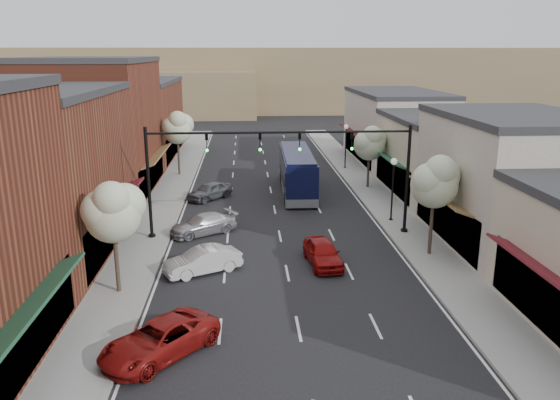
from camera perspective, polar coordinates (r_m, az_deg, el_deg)
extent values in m
plane|color=black|center=(27.21, 1.10, -9.28)|extent=(160.00, 160.00, 0.00)
cube|color=gray|center=(45.04, -11.63, 0.49)|extent=(2.80, 73.00, 0.15)
cube|color=gray|center=(45.83, 9.66, 0.85)|extent=(2.80, 73.00, 0.15)
cube|color=gray|center=(44.87, -9.85, 0.53)|extent=(0.25, 73.00, 0.17)
cube|color=gray|center=(45.53, 7.94, 0.82)|extent=(0.25, 73.00, 0.17)
cube|color=black|center=(20.86, -26.54, -14.19)|extent=(0.60, 11.90, 2.60)
cube|color=#1D482F|center=(19.91, -24.90, -10.57)|extent=(1.07, 9.80, 0.49)
cube|color=brown|center=(33.69, -24.85, 2.18)|extent=(9.00, 14.00, 9.00)
cube|color=#2D2D30|center=(33.06, -25.76, 10.13)|extent=(9.20, 14.10, 0.40)
cube|color=black|center=(33.14, -17.50, -2.50)|extent=(0.60, 11.90, 2.60)
cube|color=#57131B|center=(32.54, -16.34, 0.03)|extent=(1.07, 9.80, 0.49)
cube|color=brown|center=(46.69, -18.96, 6.98)|extent=(9.00, 14.00, 10.50)
cube|color=#2D2D30|center=(46.30, -19.56, 13.66)|extent=(9.20, 14.10, 0.40)
cube|color=black|center=(46.40, -13.57, 2.75)|extent=(0.60, 11.90, 2.60)
cube|color=brown|center=(45.98, -12.70, 4.60)|extent=(1.07, 9.80, 0.49)
cube|color=brown|center=(62.31, -15.13, 7.99)|extent=(9.00, 18.00, 8.00)
cube|color=#2D2D30|center=(61.96, -15.41, 11.84)|extent=(9.20, 18.10, 0.40)
cube|color=black|center=(61.95, -11.15, 5.94)|extent=(0.60, 15.30, 2.60)
cube|color=#1D482F|center=(61.64, -10.48, 7.34)|extent=(1.07, 12.60, 0.49)
cube|color=#57131B|center=(23.38, 26.05, -6.90)|extent=(1.07, 8.40, 0.49)
cube|color=#C0B2A4|center=(35.38, 23.14, 1.69)|extent=(8.00, 12.00, 7.50)
cube|color=#2D2D30|center=(34.75, 23.82, 8.03)|extent=(8.20, 12.10, 0.40)
cube|color=black|center=(34.41, 17.26, -1.83)|extent=(0.60, 10.20, 2.60)
cube|color=brown|center=(33.74, 16.18, 0.57)|extent=(1.07, 8.40, 0.49)
cube|color=#BBAE95|center=(46.30, 16.50, 4.29)|extent=(8.00, 12.00, 6.00)
cube|color=#2D2D30|center=(45.83, 16.80, 8.21)|extent=(8.20, 12.10, 0.40)
cube|color=black|center=(45.44, 11.97, 2.58)|extent=(0.60, 10.20, 2.60)
cube|color=#1D482F|center=(44.93, 11.09, 4.44)|extent=(1.07, 8.40, 0.49)
cube|color=#C0B2A4|center=(59.38, 11.95, 7.36)|extent=(8.00, 16.00, 7.00)
cube|color=#2D2D30|center=(59.01, 12.15, 10.92)|extent=(8.20, 16.10, 0.40)
cube|color=black|center=(58.78, 8.35, 5.58)|extent=(0.60, 13.60, 2.60)
cube|color=#57131B|center=(58.39, 7.64, 7.03)|extent=(1.07, 11.20, 0.49)
cube|color=#7A6647|center=(114.81, -2.75, 12.57)|extent=(120.00, 30.00, 12.00)
cube|color=#7A6647|center=(105.44, -16.56, 10.64)|extent=(50.00, 20.00, 8.00)
cylinder|color=black|center=(35.97, 12.83, -3.20)|extent=(0.44, 0.44, 0.30)
cylinder|color=black|center=(35.08, 13.15, 2.00)|extent=(0.20, 0.20, 7.00)
cylinder|color=black|center=(33.57, 6.87, 7.09)|extent=(8.00, 0.14, 0.14)
imported|color=black|center=(33.74, 7.51, 6.08)|extent=(0.18, 0.46, 1.10)
sphere|color=#19E533|center=(33.69, 7.52, 5.34)|extent=(0.18, 0.18, 0.18)
imported|color=black|center=(33.26, 2.06, 6.07)|extent=(0.18, 0.46, 1.10)
sphere|color=#19E533|center=(33.22, 2.08, 5.32)|extent=(0.18, 0.18, 0.18)
cylinder|color=black|center=(35.01, -13.22, -3.74)|extent=(0.44, 0.44, 0.30)
cylinder|color=black|center=(34.09, -13.56, 1.59)|extent=(0.20, 0.20, 7.00)
cylinder|color=black|center=(33.06, -7.00, 6.97)|extent=(8.00, 0.14, 0.14)
imported|color=black|center=(33.17, -7.66, 5.92)|extent=(0.18, 0.46, 1.10)
sphere|color=#19E533|center=(33.13, -7.65, 5.17)|extent=(0.18, 0.18, 0.18)
imported|color=black|center=(33.11, -2.10, 6.03)|extent=(0.18, 0.46, 1.10)
sphere|color=#19E533|center=(33.06, -2.08, 5.28)|extent=(0.18, 0.18, 0.18)
cylinder|color=#47382B|center=(31.94, 15.52, -2.52)|extent=(0.20, 0.20, 3.71)
sphere|color=beige|center=(31.33, 15.82, 1.52)|extent=(2.60, 2.60, 2.60)
sphere|color=beige|center=(31.67, 16.56, 2.48)|extent=(2.00, 2.00, 2.00)
sphere|color=beige|center=(30.84, 15.35, 2.01)|extent=(1.90, 1.90, 1.90)
sphere|color=beige|center=(30.71, 16.42, 2.99)|extent=(1.70, 1.70, 1.70)
cylinder|color=#47382B|center=(46.87, 9.21, 3.18)|extent=(0.20, 0.20, 3.33)
sphere|color=beige|center=(46.49, 9.32, 5.69)|extent=(2.60, 2.60, 2.60)
sphere|color=beige|center=(46.83, 9.86, 6.25)|extent=(2.00, 2.00, 2.00)
sphere|color=beige|center=(46.06, 8.93, 6.01)|extent=(1.90, 1.90, 1.90)
sphere|color=beige|center=(45.90, 9.62, 6.61)|extent=(1.70, 1.70, 1.70)
cylinder|color=#47382B|center=(27.15, -16.71, -5.98)|extent=(0.20, 0.20, 3.52)
sphere|color=beige|center=(26.46, -17.07, -1.53)|extent=(2.60, 2.60, 2.60)
sphere|color=beige|center=(26.52, -15.95, -0.42)|extent=(2.00, 2.00, 2.00)
sphere|color=beige|center=(26.19, -18.12, -1.04)|extent=(1.90, 1.90, 1.90)
sphere|color=beige|center=(25.74, -17.25, 0.03)|extent=(1.70, 1.70, 1.70)
cylinder|color=#47382B|center=(51.90, -10.54, 4.57)|extent=(0.20, 0.20, 3.84)
sphere|color=beige|center=(51.52, -10.67, 7.19)|extent=(2.60, 2.60, 2.60)
sphere|color=beige|center=(51.69, -10.11, 7.78)|extent=(2.00, 2.00, 2.00)
sphere|color=beige|center=(51.23, -11.18, 7.53)|extent=(1.90, 1.90, 1.90)
sphere|color=beige|center=(50.89, -10.68, 8.19)|extent=(1.70, 1.70, 1.70)
cylinder|color=black|center=(38.22, 11.50, -2.11)|extent=(0.28, 0.28, 0.20)
cylinder|color=black|center=(37.71, 11.65, 0.65)|extent=(0.12, 0.12, 4.00)
sphere|color=white|center=(37.23, 11.83, 3.96)|extent=(0.44, 0.44, 0.44)
cylinder|color=black|center=(54.76, 6.79, 3.33)|extent=(0.28, 0.28, 0.20)
cylinder|color=black|center=(54.40, 6.86, 5.29)|extent=(0.12, 0.12, 4.00)
sphere|color=white|center=(54.06, 6.93, 7.60)|extent=(0.44, 0.44, 0.44)
cube|color=black|center=(45.09, 1.78, 3.14)|extent=(2.67, 11.19, 2.80)
cube|color=#595B60|center=(45.39, 1.77, 1.48)|extent=(2.69, 11.21, 0.65)
cube|color=black|center=(45.01, 1.78, 3.61)|extent=(2.71, 10.30, 1.02)
cube|color=black|center=(44.81, 1.80, 4.95)|extent=(2.47, 10.74, 0.23)
cube|color=black|center=(39.60, 2.36, 2.26)|extent=(1.93, 0.13, 1.11)
cylinder|color=black|center=(41.56, 0.65, 0.16)|extent=(0.32, 0.97, 0.97)
cylinder|color=black|center=(41.73, 3.65, 0.19)|extent=(0.32, 0.97, 0.97)
cylinder|color=black|center=(48.76, 0.18, 2.42)|extent=(0.32, 0.97, 0.97)
cylinder|color=black|center=(48.91, 2.75, 2.45)|extent=(0.32, 0.97, 0.97)
cylinder|color=black|center=(47.50, 0.25, 2.08)|extent=(0.32, 0.97, 0.97)
cylinder|color=black|center=(47.65, 2.89, 2.10)|extent=(0.32, 0.97, 0.97)
imported|color=#910B0A|center=(30.01, 4.48, -5.49)|extent=(2.04, 4.21, 1.39)
imported|color=maroon|center=(21.96, -12.48, -14.05)|extent=(4.91, 5.10, 1.35)
imported|color=silver|center=(29.14, -8.09, -6.29)|extent=(4.29, 3.09, 1.34)
imported|color=#AAABB0|center=(35.21, -8.04, -2.53)|extent=(4.68, 3.78, 1.27)
imported|color=#55575C|center=(43.41, -7.37, 0.96)|extent=(3.86, 4.05, 1.36)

